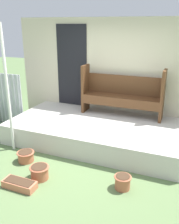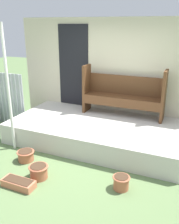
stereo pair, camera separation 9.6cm
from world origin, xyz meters
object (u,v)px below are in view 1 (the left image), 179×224
(flower_pot_right, at_px, (123,182))
(planter_box_rect, at_px, (20,184))
(support_post, at_px, (8,91))
(flower_pot_left, at_px, (26,156))
(flower_pot_middle, at_px, (40,172))
(bench, at_px, (122,92))

(flower_pot_right, height_order, planter_box_rect, flower_pot_right)
(support_post, relative_size, flower_pot_right, 8.95)
(flower_pot_left, distance_m, planter_box_rect, 0.82)
(flower_pot_middle, bearing_deg, planter_box_rect, -114.97)
(bench, relative_size, flower_pot_right, 6.67)
(bench, xyz_separation_m, flower_pot_left, (-1.28, -2.00, -0.87))
(flower_pot_left, bearing_deg, bench, 57.29)
(bench, height_order, planter_box_rect, bench)
(flower_pot_right, bearing_deg, bench, 106.41)
(bench, distance_m, flower_pot_middle, 2.63)
(bench, bearing_deg, flower_pot_left, -123.26)
(support_post, height_order, flower_pot_right, support_post)
(planter_box_rect, bearing_deg, flower_pot_middle, 65.03)
(flower_pot_right, bearing_deg, planter_box_rect, -158.19)
(flower_pot_middle, bearing_deg, flower_pot_right, 11.22)
(bench, bearing_deg, flower_pot_right, -74.14)
(planter_box_rect, bearing_deg, bench, 71.88)
(support_post, distance_m, bench, 2.48)
(bench, distance_m, flower_pot_left, 2.53)
(bench, relative_size, planter_box_rect, 3.40)
(flower_pot_right, relative_size, planter_box_rect, 0.51)
(flower_pot_middle, bearing_deg, flower_pot_left, 145.52)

